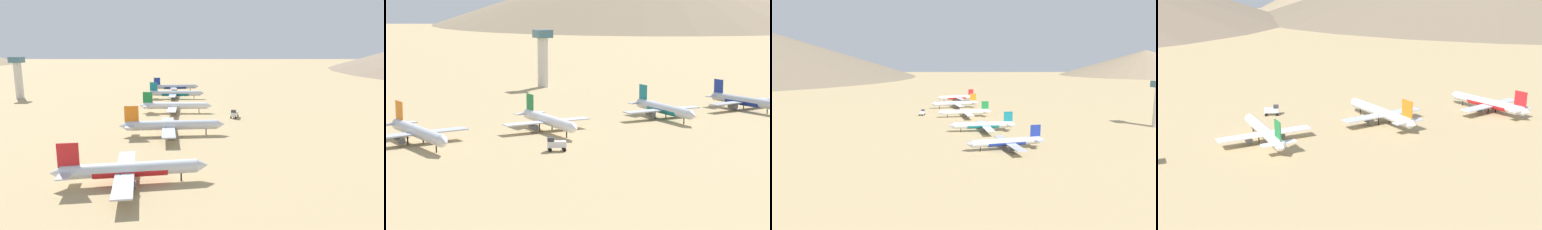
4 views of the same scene
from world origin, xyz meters
TOP-DOWN VIEW (x-y plane):
  - ground_plane at (0.00, 0.00)m, footprint 1800.00×1800.00m
  - parked_jet_1 at (4.99, -43.10)m, footprint 38.67×31.50m
  - parked_jet_2 at (3.12, -0.40)m, footprint 36.07×29.25m
  - parked_jet_3 at (-0.09, 45.48)m, footprint 36.32×29.41m
  - parked_jet_4 at (-3.01, 82.90)m, footprint 35.48×28.92m
  - service_truck at (31.52, -11.73)m, footprint 4.28×5.68m
  - control_tower at (-99.96, 46.55)m, footprint 7.20×7.20m

SIDE VIEW (x-z plane):
  - ground_plane at x=0.00m, z-range 0.00..0.00m
  - service_truck at x=31.52m, z-range 0.13..4.03m
  - parked_jet_4 at x=-3.01m, z-range -1.71..8.52m
  - parked_jet_3 at x=-0.09m, z-range -1.76..8.75m
  - parked_jet_2 at x=3.12m, z-range -1.70..8.71m
  - parked_jet_1 at x=4.99m, z-range -1.82..9.33m
  - control_tower at x=-99.96m, z-range 1.66..27.80m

